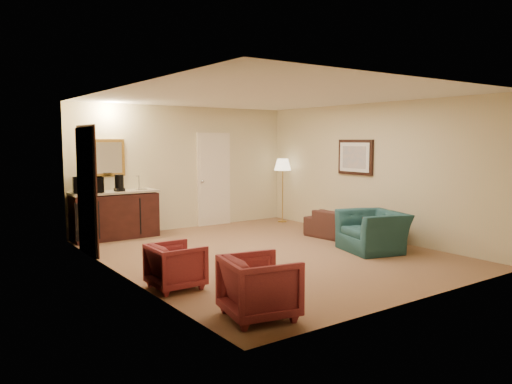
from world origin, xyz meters
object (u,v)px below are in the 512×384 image
Objects in this scene: teal_armchair at (373,225)px; coffee_maker at (119,183)px; rose_chair_far at (259,284)px; wetbar_cabinet at (115,215)px; microwave at (88,183)px; floor_lamp at (283,190)px; coffee_table at (355,232)px; waste_bin at (149,228)px; sofa at (353,221)px; rose_chair_near at (176,264)px.

teal_armchair is 3.29× the size of coffee_maker.
rose_chair_far is (-3.46, -1.49, -0.09)m from teal_armchair.
wetbar_cabinet is 0.81m from microwave.
rose_chair_far is 6.32m from floor_lamp.
coffee_maker is (-3.14, 3.51, 0.62)m from teal_armchair.
teal_armchair is at bearing -107.66° from coffee_table.
floor_lamp is at bearing -29.37° from rose_chair_far.
microwave is (-4.35, 0.29, 0.36)m from floor_lamp.
waste_bin is 0.93× the size of coffee_maker.
microwave is at bearing 142.50° from coffee_table.
wetbar_cabinet is at bearing 173.85° from waste_bin.
sofa is at bearing -20.37° from coffee_maker.
wetbar_cabinet reaches higher than sofa.
rose_chair_near is at bearing -79.23° from microwave.
rose_chair_near is 1.50m from rose_chair_far.
rose_chair_near is 3.65m from coffee_maker.
coffee_table is at bearing 177.78° from teal_armchair.
wetbar_cabinet is at bearing 46.19° from sofa.
microwave is at bearing 49.99° from sofa.
rose_chair_near is 3.69m from microwave.
rose_chair_near is 2.02× the size of coffee_maker.
floor_lamp is at bearing 6.92° from microwave.
floor_lamp is (3.85, -0.32, 0.28)m from wetbar_cabinet.
wetbar_cabinet is 4.55m from coffee_table.
coffee_table is 0.50× the size of floor_lamp.
wetbar_cabinet is 5.53× the size of waste_bin.
waste_bin is 0.56× the size of microwave.
rose_chair_far is at bearing -150.16° from coffee_table.
waste_bin is at bearing 132.99° from coffee_table.
sofa is 3.54× the size of microwave.
microwave is at bearing 0.44° from rose_chair_near.
wetbar_cabinet reaches higher than coffee_table.
rose_chair_far is (0.25, -1.48, 0.05)m from rose_chair_near.
wetbar_cabinet is 4.54m from sofa.
wetbar_cabinet is 3.67m from rose_chair_near.
floor_lamp is (0.25, 2.45, 0.37)m from sofa.
coffee_table is at bearing -41.61° from wetbar_cabinet.
microwave is (-1.15, 0.04, 0.95)m from waste_bin.
waste_bin is (-2.75, 2.95, -0.06)m from coffee_table.
floor_lamp reaches higher than rose_chair_near.
floor_lamp is 3.81m from coffee_maker.
teal_armchair is 5.20m from microwave.
microwave reaches higher than rose_chair_near.
teal_armchair reaches higher than waste_bin.
floor_lamp is at bearing 13.40° from coffee_maker.
coffee_maker is (-0.59, -0.04, 0.93)m from waste_bin.
microwave reaches higher than rose_chair_far.
floor_lamp reaches higher than teal_armchair.
coffee_maker is (-3.79, 0.21, 0.34)m from floor_lamp.
teal_armchair is at bearing -31.53° from coffee_maker.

